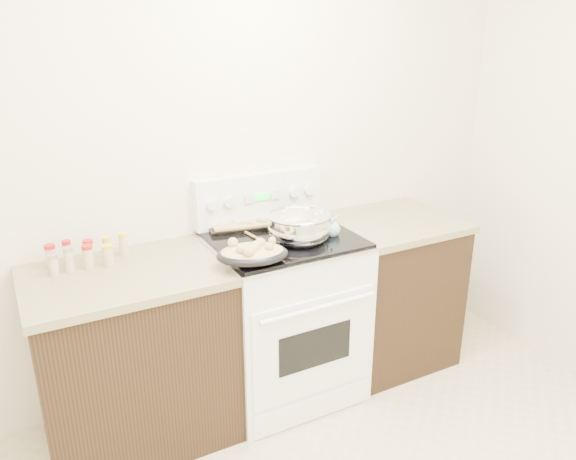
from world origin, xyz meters
TOP-DOWN VIEW (x-y plane):
  - room_shell at (0.00, 0.00)m, footprint 4.10×3.60m
  - counter_left at (-0.48, 1.43)m, footprint 0.93×0.67m
  - counter_right at (1.08, 1.43)m, footprint 0.73×0.67m
  - kitchen_range at (0.35, 1.42)m, footprint 0.78×0.73m
  - mixing_bowl at (0.40, 1.34)m, footprint 0.35×0.35m
  - roasting_pan at (0.06, 1.19)m, footprint 0.39×0.32m
  - baking_sheet at (0.25, 1.70)m, footprint 0.46×0.36m
  - wooden_spoon at (0.20, 1.41)m, footprint 0.06×0.26m
  - blue_ladle at (0.60, 1.33)m, footprint 0.21×0.23m
  - spice_jars at (-0.63, 1.59)m, footprint 0.38×0.15m

SIDE VIEW (x-z plane):
  - counter_left at x=-0.48m, z-range 0.00..0.92m
  - counter_right at x=1.08m, z-range 0.00..0.92m
  - kitchen_range at x=0.35m, z-range -0.12..1.10m
  - wooden_spoon at x=0.20m, z-range 0.93..0.98m
  - baking_sheet at x=0.25m, z-range 0.93..0.99m
  - spice_jars at x=-0.63m, z-range 0.91..1.04m
  - blue_ladle at x=0.60m, z-range 0.93..1.03m
  - roasting_pan at x=0.06m, z-range 0.93..1.05m
  - mixing_bowl at x=0.40m, z-range 0.92..1.12m
  - room_shell at x=0.00m, z-range 0.33..3.08m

